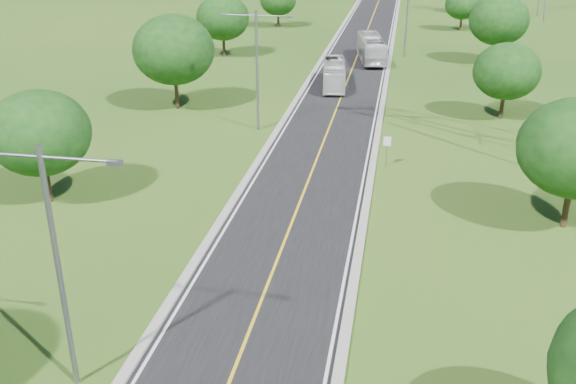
% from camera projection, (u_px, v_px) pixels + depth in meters
% --- Properties ---
extents(ground, '(260.00, 260.00, 0.00)m').
position_uv_depth(ground, '(344.00, 89.00, 67.90)').
color(ground, '#234814').
rests_on(ground, ground).
extents(road, '(8.00, 150.00, 0.06)m').
position_uv_depth(road, '(349.00, 76.00, 73.30)').
color(road, black).
rests_on(road, ground).
extents(curb_left, '(0.50, 150.00, 0.22)m').
position_uv_depth(curb_left, '(313.00, 74.00, 73.96)').
color(curb_left, gray).
rests_on(curb_left, ground).
extents(curb_right, '(0.50, 150.00, 0.22)m').
position_uv_depth(curb_right, '(387.00, 77.00, 72.58)').
color(curb_right, gray).
rests_on(curb_right, ground).
extents(speed_limit_sign, '(0.55, 0.09, 2.40)m').
position_uv_depth(speed_limit_sign, '(387.00, 146.00, 46.56)').
color(speed_limit_sign, slate).
rests_on(speed_limit_sign, ground).
extents(streetlight_near_left, '(5.90, 0.25, 10.00)m').
position_uv_depth(streetlight_near_left, '(56.00, 251.00, 23.20)').
color(streetlight_near_left, slate).
rests_on(streetlight_near_left, ground).
extents(streetlight_mid_left, '(5.90, 0.25, 10.00)m').
position_uv_depth(streetlight_mid_left, '(257.00, 61.00, 52.97)').
color(streetlight_mid_left, slate).
rests_on(streetlight_mid_left, ground).
extents(streetlight_far_right, '(5.90, 0.25, 10.00)m').
position_uv_depth(streetlight_far_right, '(407.00, 10.00, 80.78)').
color(streetlight_far_right, slate).
rests_on(streetlight_far_right, ground).
extents(tree_lb, '(6.30, 6.30, 7.33)m').
position_uv_depth(tree_lb, '(40.00, 133.00, 39.77)').
color(tree_lb, black).
rests_on(tree_lb, ground).
extents(tree_lc, '(7.56, 7.56, 8.79)m').
position_uv_depth(tree_lc, '(174.00, 50.00, 59.08)').
color(tree_lc, black).
rests_on(tree_lc, ground).
extents(tree_ld, '(6.72, 6.72, 7.82)m').
position_uv_depth(tree_ld, '(223.00, 18.00, 81.30)').
color(tree_ld, black).
rests_on(tree_ld, ground).
extents(tree_le, '(5.88, 5.88, 6.84)m').
position_uv_depth(tree_le, '(278.00, 0.00, 102.79)').
color(tree_le, black).
rests_on(tree_le, ground).
extents(tree_rc, '(5.88, 5.88, 6.84)m').
position_uv_depth(tree_rc, '(507.00, 71.00, 56.52)').
color(tree_rc, black).
rests_on(tree_rc, ground).
extents(tree_rd, '(7.14, 7.14, 8.30)m').
position_uv_depth(tree_rd, '(499.00, 20.00, 77.47)').
color(tree_rd, black).
rests_on(tree_rd, ground).
extents(tree_re, '(5.46, 5.46, 6.35)m').
position_uv_depth(tree_re, '(463.00, 4.00, 100.02)').
color(tree_re, black).
rests_on(tree_re, ground).
extents(bus_outbound, '(4.48, 11.53, 3.13)m').
position_uv_depth(bus_outbound, '(371.00, 48.00, 80.08)').
color(bus_outbound, silver).
rests_on(bus_outbound, road).
extents(bus_inbound, '(3.32, 9.74, 2.66)m').
position_uv_depth(bus_inbound, '(334.00, 74.00, 68.27)').
color(bus_inbound, silver).
rests_on(bus_inbound, road).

